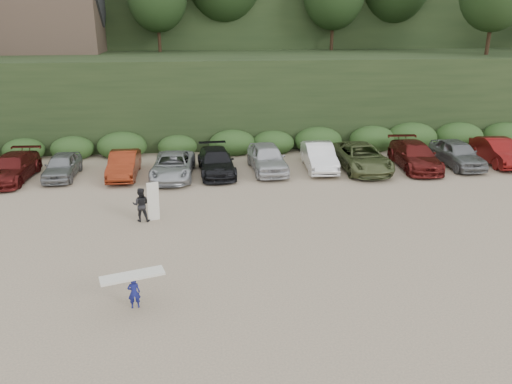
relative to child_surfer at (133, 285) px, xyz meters
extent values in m
plane|color=tan|center=(2.83, 3.90, -0.81)|extent=(120.00, 120.00, 0.00)
cube|color=black|center=(2.83, 25.90, 2.19)|extent=(80.00, 14.00, 6.00)
cube|color=black|center=(2.83, 43.90, 7.19)|extent=(90.00, 30.00, 16.00)
cube|color=#2B491E|center=(2.28, 18.40, -0.21)|extent=(46.20, 2.00, 1.20)
cube|color=brown|center=(-9.17, 27.90, 7.19)|extent=(8.00, 6.00, 4.00)
imported|color=#501312|center=(-8.39, 13.95, -0.09)|extent=(2.23, 5.03, 1.44)
imported|color=gray|center=(-5.74, 14.17, -0.12)|extent=(1.63, 4.06, 1.38)
imported|color=maroon|center=(-2.25, 13.96, -0.09)|extent=(1.54, 4.37, 1.44)
imported|color=#A3A6A9|center=(0.57, 13.52, -0.13)|extent=(2.56, 5.05, 1.37)
imported|color=black|center=(3.05, 13.97, -0.10)|extent=(2.33, 5.02, 1.42)
imported|color=silver|center=(6.09, 14.13, 0.01)|extent=(2.27, 4.94, 1.64)
imported|color=white|center=(9.26, 14.23, -0.04)|extent=(1.84, 4.77, 1.55)
imported|color=#535D36|center=(11.75, 13.83, -0.04)|extent=(2.83, 5.67, 1.54)
imported|color=#581614|center=(15.10, 13.84, -0.05)|extent=(2.36, 5.35, 1.53)
imported|color=slate|center=(17.86, 13.94, -0.02)|extent=(2.06, 4.74, 1.59)
imported|color=#640F0F|center=(20.63, 14.17, -0.03)|extent=(1.90, 4.80, 1.56)
imported|color=navy|center=(0.00, 0.00, -0.27)|extent=(0.43, 0.32, 1.09)
cube|color=silver|center=(0.00, 0.00, 0.34)|extent=(2.07, 1.11, 0.08)
imported|color=black|center=(-0.54, 7.19, -0.02)|extent=(0.81, 0.65, 1.58)
cube|color=silver|center=(0.02, 7.15, 0.12)|extent=(0.58, 0.40, 1.87)
camera|label=1|loc=(2.40, -14.19, 8.15)|focal=35.00mm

